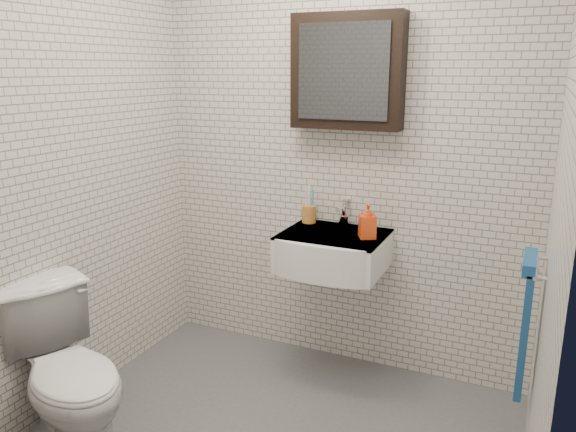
% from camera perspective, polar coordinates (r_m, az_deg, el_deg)
% --- Properties ---
extents(room_shell, '(2.22, 2.02, 2.51)m').
position_cam_1_polar(room_shell, '(2.25, -3.02, 8.37)').
color(room_shell, silver).
rests_on(room_shell, ground).
extents(washbasin, '(0.55, 0.50, 0.20)m').
position_cam_1_polar(washbasin, '(3.05, 4.39, -3.66)').
color(washbasin, white).
rests_on(washbasin, room_shell).
extents(faucet, '(0.06, 0.20, 0.15)m').
position_cam_1_polar(faucet, '(3.18, 5.68, 0.13)').
color(faucet, silver).
rests_on(faucet, washbasin).
extents(mirror_cabinet, '(0.60, 0.15, 0.60)m').
position_cam_1_polar(mirror_cabinet, '(3.07, 6.03, 14.37)').
color(mirror_cabinet, black).
rests_on(mirror_cabinet, room_shell).
extents(towel_rail, '(0.09, 0.30, 0.58)m').
position_cam_1_polar(towel_rail, '(2.54, 23.02, -9.51)').
color(towel_rail, silver).
rests_on(towel_rail, room_shell).
extents(toothbrush_cup, '(0.10, 0.10, 0.22)m').
position_cam_1_polar(toothbrush_cup, '(3.25, 2.16, 0.29)').
color(toothbrush_cup, '#BD782F').
rests_on(toothbrush_cup, washbasin).
extents(soap_bottle, '(0.11, 0.11, 0.19)m').
position_cam_1_polar(soap_bottle, '(2.97, 8.09, -0.50)').
color(soap_bottle, '#FF9F1A').
rests_on(soap_bottle, washbasin).
extents(toilet, '(0.86, 0.70, 0.77)m').
position_cam_1_polar(toilet, '(2.80, -21.43, -14.83)').
color(toilet, white).
rests_on(toilet, ground).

